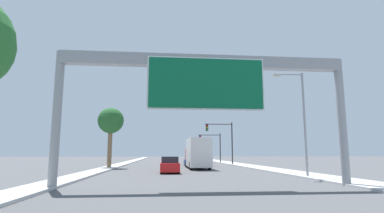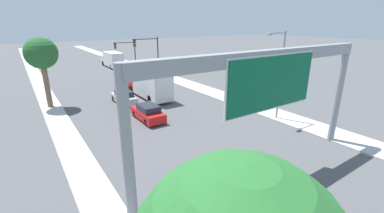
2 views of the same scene
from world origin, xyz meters
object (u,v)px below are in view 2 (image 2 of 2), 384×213
Objects in this scene: car_far_right at (126,80)px; street_lamp_right at (279,69)px; traffic_light_mid_block at (128,50)px; car_near_right at (148,113)px; car_mid_left at (124,97)px; traffic_light_near_intersection at (150,51)px; truck_box_primary at (112,59)px; sign_gantry at (269,79)px; truck_box_secondary at (149,83)px; palm_tree_background at (41,54)px.

car_far_right is 0.55× the size of street_lamp_right.
traffic_light_mid_block reaches higher than car_far_right.
car_mid_left is at bearing 90.00° from car_near_right.
truck_box_primary is at bearing 97.48° from traffic_light_near_intersection.
car_mid_left is at bearing -112.60° from traffic_light_mid_block.
sign_gantry is 3.73× the size of car_far_right.
sign_gantry reaches higher than car_near_right.
traffic_light_mid_block reaches higher than truck_box_secondary.
street_lamp_right is (8.29, 5.64, -1.11)m from sign_gantry.
traffic_light_near_intersection is (1.91, -14.52, 2.88)m from truck_box_primary.
traffic_light_mid_block reaches higher than car_near_right.
street_lamp_right is at bearing -87.97° from traffic_light_mid_block.
sign_gantry reaches higher than car_far_right.
car_far_right is 0.55× the size of truck_box_primary.
traffic_light_near_intersection is at bearing -89.49° from traffic_light_mid_block.
palm_tree_background is at bearing -131.35° from traffic_light_mid_block.
palm_tree_background is 23.71m from street_lamp_right.
truck_box_secondary is at bearing 84.87° from sign_gantry.
car_far_right is 23.43m from street_lamp_right.
truck_box_secondary is 15.62m from street_lamp_right.
truck_box_primary is (3.50, 16.87, 0.92)m from car_far_right.
truck_box_secondary is 12.21m from traffic_light_near_intersection.
car_mid_left is 0.48× the size of truck_box_secondary.
truck_box_secondary is 1.07× the size of street_lamp_right.
traffic_light_near_intersection is (5.41, 2.36, 3.80)m from car_far_right.
car_far_right is at bearing -113.28° from traffic_light_mid_block.
car_far_right is 9.49m from car_mid_left.
car_near_right is at bearing 146.02° from street_lamp_right.
sign_gantry is 1.92× the size of truck_box_secondary.
sign_gantry is at bearing -103.37° from traffic_light_near_intersection.
palm_tree_background is at bearing 127.75° from car_near_right.
sign_gantry is 2.05× the size of truck_box_primary.
truck_box_primary is at bearing 77.74° from car_near_right.
truck_box_primary is at bearing 57.95° from palm_tree_background.
sign_gantry is at bearing -95.13° from truck_box_secondary.
car_near_right is 12.93m from palm_tree_background.
palm_tree_background is at bearing -152.87° from traffic_light_near_intersection.
street_lamp_right reaches higher than car_mid_left.
palm_tree_background reaches higher than car_near_right.
traffic_light_near_intersection reaches higher than car_mid_left.
truck_box_secondary is at bearing -104.46° from traffic_light_mid_block.
car_near_right is 12.80m from street_lamp_right.
truck_box_primary is 14.92m from traffic_light_near_intersection.
car_far_right is 8.33m from truck_box_secondary.
traffic_light_near_intersection reaches higher than truck_box_secondary.
truck_box_primary is 5.32m from traffic_light_mid_block.
truck_box_primary is at bearing 83.29° from sign_gantry.
street_lamp_right reaches higher than truck_box_secondary.
car_mid_left is at bearing -128.55° from traffic_light_near_intersection.
car_far_right is at bearing 86.39° from sign_gantry.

